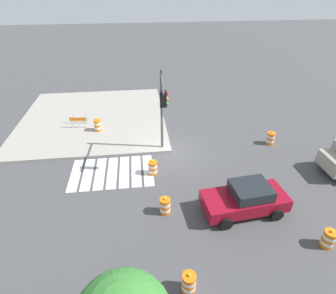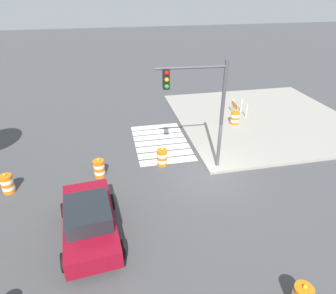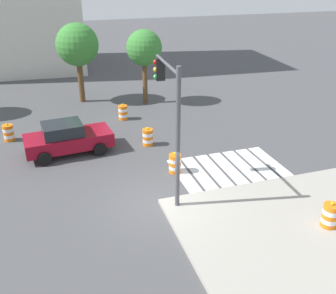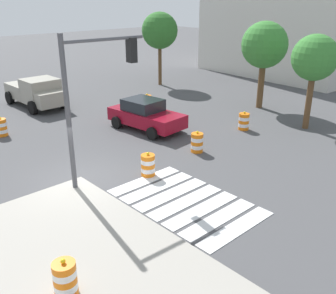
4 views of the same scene
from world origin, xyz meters
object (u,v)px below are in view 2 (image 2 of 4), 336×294
object	(u,v)px
traffic_barrel_median_far	(7,184)
traffic_barrel_near_corner	(99,168)
sports_car	(89,220)
traffic_barrel_median_near	(162,157)
construction_barricade	(237,107)
traffic_barrel_on_sidewalk	(235,118)
traffic_light_pole	(200,98)

from	to	relation	value
traffic_barrel_median_far	traffic_barrel_near_corner	bearing A→B (deg)	-83.67
traffic_barrel_median_far	sports_car	bearing A→B (deg)	-133.60
sports_car	traffic_barrel_near_corner	world-z (taller)	sports_car
traffic_barrel_median_near	construction_barricade	bearing A→B (deg)	-50.42
traffic_barrel_on_sidewalk	construction_barricade	xyz separation A→B (m)	(1.53, -0.77, 0.12)
sports_car	traffic_barrel_near_corner	distance (m)	4.14
traffic_barrel_median_far	construction_barricade	world-z (taller)	construction_barricade
construction_barricade	traffic_light_pole	distance (m)	8.53
sports_car	traffic_barrel_median_near	world-z (taller)	sports_car
traffic_barrel_median_far	construction_barricade	bearing A→B (deg)	-65.87
traffic_barrel_near_corner	traffic_barrel_median_near	xyz separation A→B (m)	(0.40, -3.29, 0.00)
traffic_barrel_near_corner	traffic_barrel_on_sidewalk	bearing A→B (deg)	-64.73
traffic_barrel_median_near	construction_barricade	xyz separation A→B (m)	(5.41, -6.55, 0.27)
traffic_barrel_median_far	traffic_barrel_on_sidewalk	distance (m)	14.06
traffic_barrel_median_far	traffic_light_pole	xyz separation A→B (m)	(0.05, -9.14, 3.46)
traffic_barrel_median_near	traffic_barrel_near_corner	bearing A→B (deg)	96.94
traffic_light_pole	sports_car	bearing A→B (deg)	124.91
sports_car	traffic_light_pole	size ratio (longest dim) A/B	0.81
construction_barricade	traffic_light_pole	xyz separation A→B (m)	(-6.22, 4.88, 3.19)
sports_car	traffic_barrel_median_near	distance (m)	5.81
traffic_barrel_on_sidewalk	traffic_light_pole	size ratio (longest dim) A/B	0.19
traffic_barrel_near_corner	construction_barricade	world-z (taller)	construction_barricade
sports_car	traffic_barrel_median_far	xyz separation A→B (m)	(3.65, 3.83, -0.36)
sports_car	traffic_barrel_on_sidewalk	bearing A→B (deg)	-48.27
traffic_barrel_near_corner	sports_car	bearing A→B (deg)	175.24
traffic_barrel_median_near	traffic_light_pole	distance (m)	3.92
traffic_barrel_median_near	construction_barricade	size ratio (longest dim) A/B	0.78
sports_car	construction_barricade	bearing A→B (deg)	-45.73
traffic_barrel_median_far	construction_barricade	xyz separation A→B (m)	(6.28, -14.01, 0.27)
sports_car	traffic_barrel_on_sidewalk	world-z (taller)	sports_car
traffic_light_pole	traffic_barrel_median_far	bearing A→B (deg)	90.33
traffic_barrel_on_sidewalk	traffic_light_pole	xyz separation A→B (m)	(-4.69, 4.10, 3.31)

